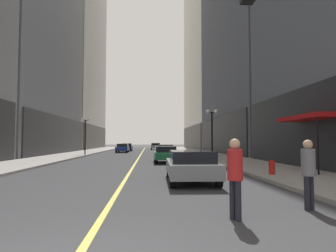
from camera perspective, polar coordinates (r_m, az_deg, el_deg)
The scene contains 20 objects.
ground_plane at distance 38.91m, azimuth -5.35°, elevation -5.52°, with size 200.00×200.00×0.00m, color #38383A.
sidewalk_left at distance 39.99m, azimuth -17.30°, elevation -5.22°, with size 4.50×78.00×0.15m, color #9E9991.
sidewalk_right at distance 39.55m, azimuth 6.74°, elevation -5.36°, with size 4.50×78.00×0.15m, color #9E9991.
lane_centre_stripe at distance 38.91m, azimuth -5.35°, elevation -5.51°, with size 0.16×70.00×0.01m, color #E5D64C.
building_left_mid at distance 46.36m, azimuth -28.77°, elevation 20.85°, with size 13.83×24.00×40.52m.
building_left_far at distance 69.19m, azimuth -19.47°, elevation 13.44°, with size 13.63×26.00×42.32m.
building_right_mid at distance 45.99m, azimuth 19.56°, elevation 21.52°, with size 15.08×24.00×41.48m.
building_right_far at distance 71.64m, azimuth 10.98°, elevation 19.76°, with size 15.44×26.00×58.85m.
storefront_awning_right at distance 17.38m, azimuth 26.04°, elevation 1.45°, with size 1.60×4.24×3.12m.
car_grey at distance 12.34m, azimuth 4.57°, elevation -7.68°, with size 2.07×4.53×1.32m.
car_green at distance 23.12m, azimuth -0.55°, elevation -5.50°, with size 1.77×4.10×1.32m.
car_maroon at distance 33.05m, azimuth -0.46°, elevation -4.74°, with size 2.00×4.21×1.32m.
car_blue at distance 43.83m, azimuth -8.95°, elevation -4.27°, with size 1.80×4.23×1.32m.
car_black at distance 50.31m, azimuth -8.14°, elevation -4.10°, with size 1.79×4.11×1.32m.
car_silver at distance 57.46m, azimuth -2.47°, elevation -3.98°, with size 1.99×4.43×1.32m.
pedestrian_in_grey_suit at distance 8.16m, azimuth 26.04°, elevation -7.61°, with size 0.45×0.45×1.77m.
pedestrian_in_red_jacket at distance 6.61m, azimuth 13.13°, elevation -8.87°, with size 0.47×0.47×1.79m.
street_lamp_left_far at distance 35.06m, azimuth -16.05°, elevation -0.37°, with size 1.06×0.36×4.43m.
street_lamp_right_mid at distance 24.79m, azimuth 8.68°, elevation 0.58°, with size 1.06×0.36×4.43m.
fire_hydrant_right at distance 14.69m, azimuth 19.87°, elevation -8.01°, with size 0.28×0.28×0.80m, color red.
Camera 1 is at (1.06, -3.86, 1.74)m, focal length 30.79 mm.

